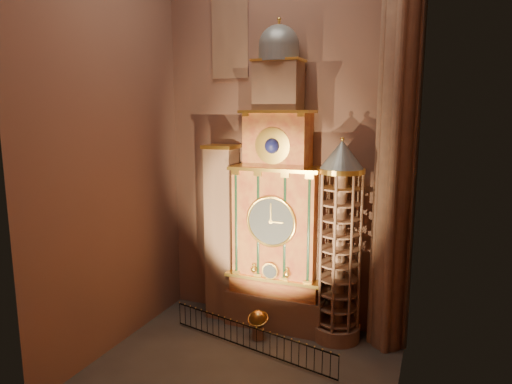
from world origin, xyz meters
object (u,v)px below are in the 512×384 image
at_px(stair_turret, 339,244).
at_px(celestial_globe, 258,322).
at_px(portrait_tower, 222,232).
at_px(iron_railing, 250,338).
at_px(astronomical_clock, 277,211).

height_order(stair_turret, celestial_globe, stair_turret).
relative_size(portrait_tower, celestial_globe, 6.32).
distance_m(portrait_tower, iron_railing, 6.31).
bearing_deg(portrait_tower, celestial_globe, -32.50).
xyz_separation_m(astronomical_clock, celestial_globe, (-0.38, -1.91, -5.71)).
relative_size(stair_turret, celestial_globe, 6.69).
height_order(celestial_globe, iron_railing, celestial_globe).
distance_m(stair_turret, iron_railing, 6.65).
distance_m(portrait_tower, stair_turret, 6.91).
height_order(astronomical_clock, stair_turret, astronomical_clock).
bearing_deg(astronomical_clock, stair_turret, -4.30).
bearing_deg(portrait_tower, iron_railing, -46.21).
xyz_separation_m(astronomical_clock, portrait_tower, (-3.40, 0.02, -1.53)).
xyz_separation_m(stair_turret, iron_railing, (-3.81, -2.94, -4.58)).
height_order(astronomical_clock, celestial_globe, astronomical_clock).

